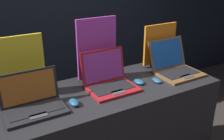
{
  "coord_description": "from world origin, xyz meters",
  "views": [
    {
      "loc": [
        -0.91,
        -1.25,
        1.84
      ],
      "look_at": [
        0.0,
        0.33,
        1.08
      ],
      "focal_mm": 42.0,
      "sensor_mm": 36.0,
      "label": 1
    }
  ],
  "objects_px": {
    "mouse_middle": "(139,82)",
    "laptop_middle": "(109,80)",
    "promo_stand_back": "(160,46)",
    "promo_stand_middle": "(97,51)",
    "laptop_back": "(175,66)",
    "mouse_back": "(157,80)",
    "mouse_front": "(74,102)",
    "promo_stand_front": "(21,68)",
    "laptop_front": "(33,102)"
  },
  "relations": [
    {
      "from": "mouse_back",
      "to": "promo_stand_back",
      "type": "height_order",
      "value": "promo_stand_back"
    },
    {
      "from": "laptop_back",
      "to": "laptop_middle",
      "type": "bearing_deg",
      "value": 177.33
    },
    {
      "from": "mouse_front",
      "to": "laptop_back",
      "type": "xyz_separation_m",
      "value": [
        0.98,
        0.09,
        0.04
      ]
    },
    {
      "from": "promo_stand_middle",
      "to": "laptop_back",
      "type": "height_order",
      "value": "promo_stand_middle"
    },
    {
      "from": "laptop_front",
      "to": "laptop_middle",
      "type": "height_order",
      "value": "laptop_middle"
    },
    {
      "from": "promo_stand_front",
      "to": "laptop_back",
      "type": "bearing_deg",
      "value": -11.09
    },
    {
      "from": "laptop_back",
      "to": "mouse_back",
      "type": "xyz_separation_m",
      "value": [
        -0.26,
        -0.08,
        -0.05
      ]
    },
    {
      "from": "promo_stand_front",
      "to": "promo_stand_middle",
      "type": "distance_m",
      "value": 0.59
    },
    {
      "from": "laptop_front",
      "to": "mouse_middle",
      "type": "xyz_separation_m",
      "value": [
        0.84,
        -0.01,
        -0.04
      ]
    },
    {
      "from": "laptop_middle",
      "to": "promo_stand_front",
      "type": "bearing_deg",
      "value": 160.3
    },
    {
      "from": "laptop_middle",
      "to": "mouse_back",
      "type": "relative_size",
      "value": 3.81
    },
    {
      "from": "laptop_front",
      "to": "promo_stand_middle",
      "type": "bearing_deg",
      "value": 22.0
    },
    {
      "from": "mouse_front",
      "to": "promo_stand_front",
      "type": "relative_size",
      "value": 0.24
    },
    {
      "from": "mouse_front",
      "to": "promo_stand_middle",
      "type": "height_order",
      "value": "promo_stand_middle"
    },
    {
      "from": "promo_stand_front",
      "to": "mouse_middle",
      "type": "bearing_deg",
      "value": -17.89
    },
    {
      "from": "laptop_front",
      "to": "mouse_back",
      "type": "height_order",
      "value": "laptop_front"
    },
    {
      "from": "mouse_front",
      "to": "promo_stand_front",
      "type": "bearing_deg",
      "value": 127.9
    },
    {
      "from": "promo_stand_back",
      "to": "mouse_middle",
      "type": "bearing_deg",
      "value": -148.18
    },
    {
      "from": "mouse_middle",
      "to": "promo_stand_middle",
      "type": "height_order",
      "value": "promo_stand_middle"
    },
    {
      "from": "laptop_front",
      "to": "mouse_back",
      "type": "bearing_deg",
      "value": -3.68
    },
    {
      "from": "mouse_front",
      "to": "mouse_middle",
      "type": "xyz_separation_m",
      "value": [
        0.58,
        0.06,
        -0.0
      ]
    },
    {
      "from": "laptop_front",
      "to": "promo_stand_back",
      "type": "distance_m",
      "value": 1.26
    },
    {
      "from": "promo_stand_front",
      "to": "mouse_back",
      "type": "distance_m",
      "value": 1.05
    },
    {
      "from": "promo_stand_front",
      "to": "promo_stand_back",
      "type": "xyz_separation_m",
      "value": [
        1.24,
        -0.02,
        -0.03
      ]
    },
    {
      "from": "laptop_middle",
      "to": "mouse_back",
      "type": "bearing_deg",
      "value": -15.45
    },
    {
      "from": "promo_stand_front",
      "to": "promo_stand_middle",
      "type": "bearing_deg",
      "value": -1.61
    },
    {
      "from": "laptop_back",
      "to": "mouse_front",
      "type": "bearing_deg",
      "value": -175.04
    },
    {
      "from": "laptop_front",
      "to": "mouse_front",
      "type": "height_order",
      "value": "laptop_front"
    },
    {
      "from": "laptop_back",
      "to": "mouse_back",
      "type": "bearing_deg",
      "value": -163.32
    },
    {
      "from": "laptop_front",
      "to": "promo_stand_front",
      "type": "height_order",
      "value": "promo_stand_front"
    },
    {
      "from": "mouse_front",
      "to": "mouse_middle",
      "type": "relative_size",
      "value": 1.03
    },
    {
      "from": "laptop_middle",
      "to": "mouse_back",
      "type": "height_order",
      "value": "laptop_middle"
    },
    {
      "from": "mouse_middle",
      "to": "laptop_middle",
      "type": "bearing_deg",
      "value": 166.65
    },
    {
      "from": "laptop_middle",
      "to": "mouse_back",
      "type": "xyz_separation_m",
      "value": [
        0.39,
        -0.11,
        -0.05
      ]
    },
    {
      "from": "laptop_front",
      "to": "mouse_front",
      "type": "xyz_separation_m",
      "value": [
        0.25,
        -0.07,
        -0.04
      ]
    },
    {
      "from": "laptop_front",
      "to": "mouse_front",
      "type": "bearing_deg",
      "value": -15.61
    },
    {
      "from": "laptop_front",
      "to": "laptop_back",
      "type": "bearing_deg",
      "value": 0.64
    },
    {
      "from": "laptop_middle",
      "to": "mouse_back",
      "type": "distance_m",
      "value": 0.4
    },
    {
      "from": "laptop_front",
      "to": "mouse_middle",
      "type": "bearing_deg",
      "value": -0.96
    },
    {
      "from": "mouse_middle",
      "to": "promo_stand_back",
      "type": "xyz_separation_m",
      "value": [
        0.4,
        0.25,
        0.17
      ]
    },
    {
      "from": "mouse_middle",
      "to": "promo_stand_middle",
      "type": "relative_size",
      "value": 0.2
    },
    {
      "from": "mouse_middle",
      "to": "mouse_back",
      "type": "distance_m",
      "value": 0.15
    },
    {
      "from": "mouse_back",
      "to": "mouse_middle",
      "type": "bearing_deg",
      "value": 161.03
    },
    {
      "from": "mouse_front",
      "to": "mouse_back",
      "type": "bearing_deg",
      "value": 0.66
    },
    {
      "from": "mouse_front",
      "to": "laptop_middle",
      "type": "bearing_deg",
      "value": 18.82
    },
    {
      "from": "promo_stand_back",
      "to": "laptop_back",
      "type": "bearing_deg",
      "value": -90.0
    },
    {
      "from": "laptop_front",
      "to": "promo_stand_back",
      "type": "bearing_deg",
      "value": 10.69
    },
    {
      "from": "promo_stand_middle",
      "to": "laptop_back",
      "type": "xyz_separation_m",
      "value": [
        0.64,
        -0.23,
        -0.18
      ]
    },
    {
      "from": "promo_stand_middle",
      "to": "laptop_middle",
      "type": "bearing_deg",
      "value": -90.0
    },
    {
      "from": "laptop_back",
      "to": "promo_stand_back",
      "type": "distance_m",
      "value": 0.25
    }
  ]
}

